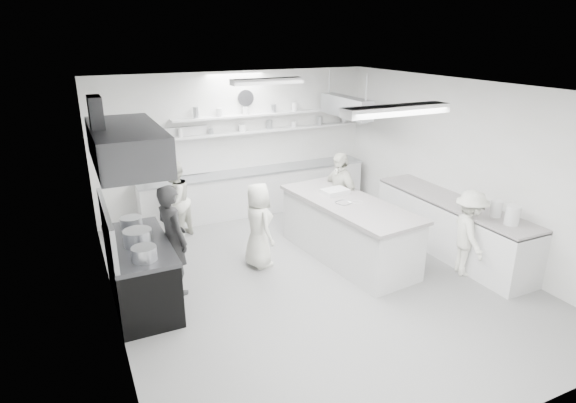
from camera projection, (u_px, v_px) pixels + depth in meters
name	position (u px, v px, depth m)	size (l,w,h in m)	color
floor	(313.00, 278.00, 7.69)	(6.00, 7.00, 0.02)	gray
ceiling	(317.00, 87.00, 6.68)	(6.00, 7.00, 0.02)	silver
wall_back	(237.00, 143.00, 10.16)	(6.00, 0.04, 3.00)	silver
wall_front	(503.00, 300.00, 4.20)	(6.00, 0.04, 3.00)	silver
wall_left	(105.00, 221.00, 5.98)	(0.04, 7.00, 3.00)	silver
wall_right	(464.00, 167.00, 8.39)	(0.04, 7.00, 3.00)	silver
stove	(142.00, 275.00, 6.83)	(0.80, 1.80, 0.90)	black
exhaust_hood	(126.00, 145.00, 6.19)	(0.85, 2.00, 0.50)	#37373B
back_counter	(257.00, 191.00, 10.38)	(5.00, 0.60, 0.92)	silver
shelf_lower	(270.00, 130.00, 10.25)	(4.20, 0.26, 0.04)	silver
shelf_upper	(269.00, 114.00, 10.13)	(4.20, 0.26, 0.04)	silver
pass_through_window	(177.00, 152.00, 9.64)	(1.30, 0.04, 1.00)	black
wall_clock	(245.00, 98.00, 9.89)	(0.32, 0.32, 0.05)	white
right_counter	(451.00, 228.00, 8.43)	(0.74, 3.30, 0.94)	silver
pot_rack	(346.00, 107.00, 9.77)	(0.30, 1.60, 0.40)	#A4A7AC
light_fixture_front	(396.00, 110.00, 5.17)	(1.30, 0.25, 0.10)	silver
light_fixture_rear	(267.00, 81.00, 8.23)	(1.30, 0.25, 0.10)	silver
prep_island	(348.00, 231.00, 8.22)	(1.00, 2.67, 0.99)	silver
stove_pot	(138.00, 239.00, 6.56)	(0.39, 0.39, 0.27)	#A4A7AC
cook_stove	(173.00, 240.00, 7.01)	(0.62, 0.41, 1.70)	#262626
cook_back	(175.00, 201.00, 8.91)	(0.74, 0.57, 1.51)	silver
cook_island_left	(258.00, 225.00, 7.86)	(0.71, 0.46, 1.45)	silver
cook_island_right	(339.00, 196.00, 8.94)	(0.98, 0.41, 1.67)	silver
cook_right	(469.00, 233.00, 7.58)	(0.92, 0.53, 1.42)	silver
bowl_island_a	(343.00, 204.00, 7.98)	(0.25, 0.25, 0.06)	#A4A7AC
bowl_island_b	(358.00, 203.00, 8.02)	(0.18, 0.18, 0.06)	silver
bowl_right	(468.00, 212.00, 7.76)	(0.22, 0.22, 0.05)	silver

